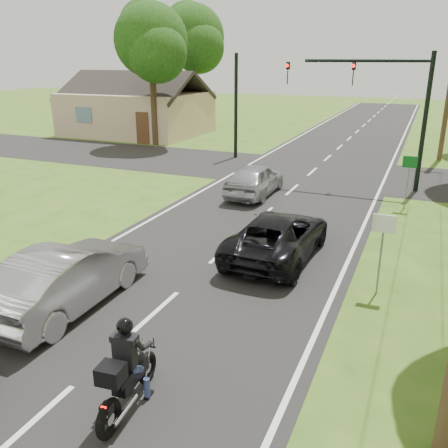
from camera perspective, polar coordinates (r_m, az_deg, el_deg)
The scene contains 14 objects.
ground at distance 11.57m, azimuth -8.08°, elevation -10.35°, with size 140.00×140.00×0.00m, color #315A19.
road at distance 20.11m, azimuth 6.67°, elevation 2.74°, with size 8.00×100.00×0.01m, color black.
cross_road at distance 25.74m, azimuth 10.57°, elevation 6.20°, with size 60.00×7.00×0.01m, color black.
motorcycle_rider at distance 8.47m, azimuth -11.70°, elevation -17.37°, with size 0.61×2.01×1.73m.
dark_suv at distance 14.26m, azimuth 6.50°, elevation -1.41°, with size 2.20×4.78×1.33m, color black.
silver_sedan at distance 11.94m, azimuth -18.28°, elevation -6.03°, with size 1.62×4.64×1.53m, color #9D9DA2.
silver_suv at distance 20.76m, azimuth 3.74°, elevation 5.41°, with size 1.68×4.17×1.42m, color #A7AAB0.
traffic_signal at distance 22.67m, azimuth 18.52°, elevation 14.41°, with size 6.38×0.44×6.00m.
signal_pole_far at distance 28.68m, azimuth 1.44°, elevation 13.90°, with size 0.20×0.20×6.00m, color black.
sign_white at distance 12.23m, azimuth 18.58°, elevation -1.29°, with size 0.55×0.07×2.12m.
sign_green at distance 19.93m, azimuth 21.38°, elevation 6.12°, with size 0.55×0.07×2.12m.
tree_left_near at distance 33.09m, azimuth -8.54°, elevation 20.55°, with size 5.12×4.96×9.22m.
tree_left_far at distance 42.80m, azimuth -3.58°, elevation 21.18°, with size 5.76×5.58×10.14m.
house at distance 39.12m, azimuth -10.39°, elevation 13.22°, with size 10.20×8.00×4.84m.
Camera 1 is at (5.39, -8.52, 5.68)m, focal length 38.00 mm.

